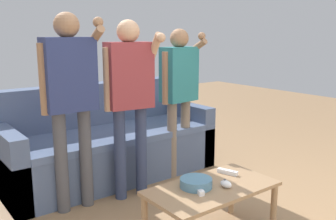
% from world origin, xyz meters
% --- Properties ---
extents(couch, '(2.04, 0.84, 0.89)m').
position_xyz_m(couch, '(-0.07, 1.40, 0.31)').
color(couch, '#475675').
rests_on(couch, ground).
extents(coffee_table, '(0.88, 0.46, 0.39)m').
position_xyz_m(coffee_table, '(-0.10, -0.10, 0.34)').
color(coffee_table, '#997551').
rests_on(coffee_table, ground).
extents(snack_bowl, '(0.21, 0.21, 0.06)m').
position_xyz_m(snack_bowl, '(-0.19, -0.05, 0.42)').
color(snack_bowl, teal).
rests_on(snack_bowl, coffee_table).
extents(game_remote_nunchuk, '(0.06, 0.09, 0.05)m').
position_xyz_m(game_remote_nunchuk, '(-0.04, -0.17, 0.42)').
color(game_remote_nunchuk, white).
rests_on(game_remote_nunchuk, coffee_table).
extents(player_left, '(0.45, 0.31, 1.54)m').
position_xyz_m(player_left, '(-0.63, 0.91, 0.97)').
color(player_left, '#47474C').
rests_on(player_left, ground).
extents(player_center, '(0.44, 0.39, 1.49)m').
position_xyz_m(player_center, '(-0.15, 0.83, 0.94)').
color(player_center, '#2D3856').
rests_on(player_center, ground).
extents(player_right, '(0.44, 0.28, 1.43)m').
position_xyz_m(player_right, '(0.49, 0.98, 0.90)').
color(player_right, '#756656').
rests_on(player_right, ground).
extents(game_remote_wand_near, '(0.08, 0.16, 0.03)m').
position_xyz_m(game_remote_wand_near, '(0.15, -0.01, 0.41)').
color(game_remote_wand_near, white).
rests_on(game_remote_wand_near, coffee_table).
extents(game_remote_wand_far, '(0.09, 0.15, 0.03)m').
position_xyz_m(game_remote_wand_far, '(-0.23, -0.11, 0.41)').
color(game_remote_wand_far, white).
rests_on(game_remote_wand_far, coffee_table).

